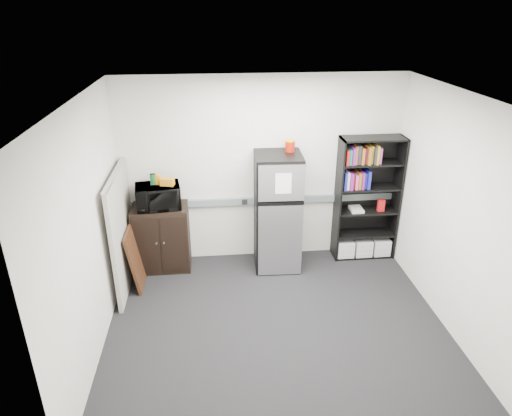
# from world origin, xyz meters

# --- Properties ---
(floor) EXTENTS (4.00, 4.00, 0.00)m
(floor) POSITION_xyz_m (0.00, 0.00, 0.00)
(floor) COLOR black
(floor) RESTS_ON ground
(wall_back) EXTENTS (4.00, 0.02, 2.70)m
(wall_back) POSITION_xyz_m (0.00, 1.75, 1.35)
(wall_back) COLOR silver
(wall_back) RESTS_ON floor
(wall_right) EXTENTS (0.02, 3.50, 2.70)m
(wall_right) POSITION_xyz_m (2.00, 0.00, 1.35)
(wall_right) COLOR silver
(wall_right) RESTS_ON floor
(wall_left) EXTENTS (0.02, 3.50, 2.70)m
(wall_left) POSITION_xyz_m (-2.00, 0.00, 1.35)
(wall_left) COLOR silver
(wall_left) RESTS_ON floor
(ceiling) EXTENTS (4.00, 3.50, 0.02)m
(ceiling) POSITION_xyz_m (0.00, 0.00, 2.70)
(ceiling) COLOR white
(ceiling) RESTS_ON wall_back
(electrical_raceway) EXTENTS (3.92, 0.05, 0.10)m
(electrical_raceway) POSITION_xyz_m (0.00, 1.72, 0.90)
(electrical_raceway) COLOR slate
(electrical_raceway) RESTS_ON wall_back
(wall_note) EXTENTS (0.14, 0.00, 0.10)m
(wall_note) POSITION_xyz_m (-0.35, 1.74, 1.55)
(wall_note) COLOR white
(wall_note) RESTS_ON wall_back
(bookshelf) EXTENTS (0.90, 0.34, 1.85)m
(bookshelf) POSITION_xyz_m (1.53, 1.57, 0.91)
(bookshelf) COLOR black
(bookshelf) RESTS_ON floor
(cubicle_partition) EXTENTS (0.06, 1.30, 1.62)m
(cubicle_partition) POSITION_xyz_m (-1.90, 1.08, 0.81)
(cubicle_partition) COLOR gray
(cubicle_partition) RESTS_ON floor
(cabinet) EXTENTS (0.77, 0.51, 0.96)m
(cabinet) POSITION_xyz_m (-1.45, 1.50, 0.48)
(cabinet) COLOR black
(cabinet) RESTS_ON floor
(microwave) EXTENTS (0.64, 0.48, 0.33)m
(microwave) POSITION_xyz_m (-1.45, 1.48, 1.12)
(microwave) COLOR black
(microwave) RESTS_ON cabinet
(snack_box_a) EXTENTS (0.07, 0.05, 0.15)m
(snack_box_a) POSITION_xyz_m (-1.50, 1.52, 1.36)
(snack_box_a) COLOR #1B6023
(snack_box_a) RESTS_ON microwave
(snack_box_b) EXTENTS (0.08, 0.06, 0.15)m
(snack_box_b) POSITION_xyz_m (-1.50, 1.52, 1.36)
(snack_box_b) COLOR #0C361D
(snack_box_b) RESTS_ON microwave
(snack_box_c) EXTENTS (0.08, 0.07, 0.14)m
(snack_box_c) POSITION_xyz_m (-1.44, 1.52, 1.36)
(snack_box_c) COLOR orange
(snack_box_c) RESTS_ON microwave
(snack_bag) EXTENTS (0.20, 0.14, 0.10)m
(snack_bag) POSITION_xyz_m (-1.31, 1.47, 1.34)
(snack_bag) COLOR orange
(snack_bag) RESTS_ON microwave
(refrigerator) EXTENTS (0.65, 0.68, 1.69)m
(refrigerator) POSITION_xyz_m (0.19, 1.42, 0.84)
(refrigerator) COLOR black
(refrigerator) RESTS_ON floor
(coffee_can) EXTENTS (0.14, 0.14, 0.18)m
(coffee_can) POSITION_xyz_m (0.37, 1.55, 1.78)
(coffee_can) COLOR #9D1507
(coffee_can) RESTS_ON refrigerator
(framed_poster) EXTENTS (0.16, 0.65, 0.83)m
(framed_poster) POSITION_xyz_m (-1.77, 1.10, 0.42)
(framed_poster) COLOR black
(framed_poster) RESTS_ON floor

